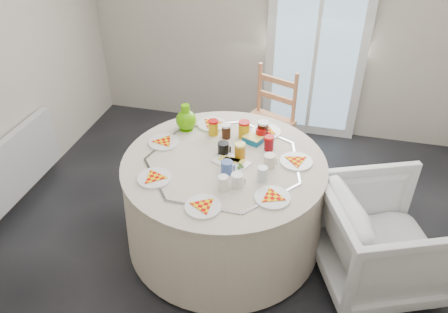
% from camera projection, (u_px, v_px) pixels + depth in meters
% --- Properties ---
extents(floor, '(4.00, 4.00, 0.00)m').
position_uv_depth(floor, '(232.00, 250.00, 3.44)').
color(floor, black).
rests_on(floor, ground).
extents(wall_back, '(4.00, 0.02, 2.60)m').
position_uv_depth(wall_back, '(280.00, 11.00, 4.29)').
color(wall_back, '#BCB5A3').
rests_on(wall_back, floor).
extents(glass_door, '(1.00, 0.08, 2.10)m').
position_uv_depth(glass_door, '(317.00, 41.00, 4.31)').
color(glass_door, silver).
rests_on(glass_door, floor).
extents(radiator, '(0.07, 1.00, 0.55)m').
position_uv_depth(radiator, '(20.00, 162.00, 3.77)').
color(radiator, silver).
rests_on(radiator, floor).
extents(table, '(1.52, 1.52, 0.77)m').
position_uv_depth(table, '(224.00, 202.00, 3.34)').
color(table, beige).
rests_on(table, floor).
extents(wooden_chair, '(0.57, 0.56, 1.00)m').
position_uv_depth(wooden_chair, '(265.00, 125.00, 4.10)').
color(wooden_chair, tan).
rests_on(wooden_chair, floor).
extents(armchair, '(1.00, 1.03, 0.83)m').
position_uv_depth(armchair, '(383.00, 237.00, 3.01)').
color(armchair, silver).
rests_on(armchair, floor).
extents(place_settings, '(1.59, 1.59, 0.02)m').
position_uv_depth(place_settings, '(224.00, 160.00, 3.12)').
color(place_settings, white).
rests_on(place_settings, table).
extents(jar_cluster, '(0.52, 0.27, 0.15)m').
position_uv_depth(jar_cluster, '(239.00, 135.00, 3.30)').
color(jar_cluster, '#A2601A').
rests_on(jar_cluster, table).
extents(butter_tub, '(0.17, 0.15, 0.06)m').
position_uv_depth(butter_tub, '(253.00, 140.00, 3.31)').
color(butter_tub, '#0B5E8C').
rests_on(butter_tub, table).
extents(green_pitcher, '(0.21, 0.21, 0.21)m').
position_uv_depth(green_pitcher, '(186.00, 117.00, 3.43)').
color(green_pitcher, '#4FAA02').
rests_on(green_pitcher, table).
extents(cheese_platter, '(0.29, 0.25, 0.03)m').
position_uv_depth(cheese_platter, '(231.00, 161.00, 3.10)').
color(cheese_platter, white).
rests_on(cheese_platter, table).
extents(mugs_glasses, '(0.65, 0.65, 0.11)m').
position_uv_depth(mugs_glasses, '(244.00, 161.00, 3.04)').
color(mugs_glasses, gray).
rests_on(mugs_glasses, table).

